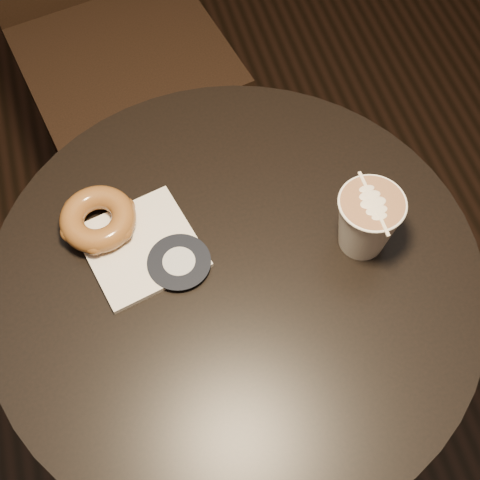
{
  "coord_description": "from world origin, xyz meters",
  "views": [
    {
      "loc": [
        -0.11,
        -0.41,
        1.58
      ],
      "look_at": [
        0.01,
        0.03,
        0.79
      ],
      "focal_mm": 50.0,
      "sensor_mm": 36.0,
      "label": 1
    }
  ],
  "objects_px": {
    "latte_cup": "(366,223)",
    "pastry_bag": "(142,247)",
    "cafe_table": "(236,328)",
    "doughnut": "(98,219)"
  },
  "relations": [
    {
      "from": "latte_cup",
      "to": "pastry_bag",
      "type": "bearing_deg",
      "value": 166.26
    },
    {
      "from": "cafe_table",
      "to": "doughnut",
      "type": "xyz_separation_m",
      "value": [
        -0.17,
        0.12,
        0.23
      ]
    },
    {
      "from": "doughnut",
      "to": "latte_cup",
      "type": "distance_m",
      "value": 0.38
    },
    {
      "from": "pastry_bag",
      "to": "doughnut",
      "type": "xyz_separation_m",
      "value": [
        -0.05,
        0.05,
        0.02
      ]
    },
    {
      "from": "cafe_table",
      "to": "doughnut",
      "type": "distance_m",
      "value": 0.31
    },
    {
      "from": "cafe_table",
      "to": "pastry_bag",
      "type": "height_order",
      "value": "pastry_bag"
    },
    {
      "from": "cafe_table",
      "to": "latte_cup",
      "type": "height_order",
      "value": "latte_cup"
    },
    {
      "from": "latte_cup",
      "to": "doughnut",
      "type": "bearing_deg",
      "value": 160.82
    },
    {
      "from": "pastry_bag",
      "to": "latte_cup",
      "type": "height_order",
      "value": "latte_cup"
    },
    {
      "from": "latte_cup",
      "to": "cafe_table",
      "type": "bearing_deg",
      "value": -179.97
    }
  ]
}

